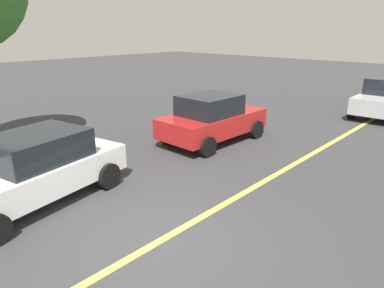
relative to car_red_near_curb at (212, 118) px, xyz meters
name	(u,v)px	position (x,y,z in m)	size (l,w,h in m)	color
ground_plane	(157,243)	(-5.37, -3.17, -0.82)	(80.00, 80.00, 0.00)	#38383A
lane_marking_centre	(249,190)	(-2.37, -3.17, -0.81)	(28.00, 0.16, 0.01)	#E0D14C
car_red_near_curb	(212,118)	(0.00, 0.00, 0.00)	(3.92, 2.08, 1.64)	red
car_white_mid_road	(33,169)	(-6.12, 0.06, -0.03)	(4.45, 2.59, 1.57)	white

